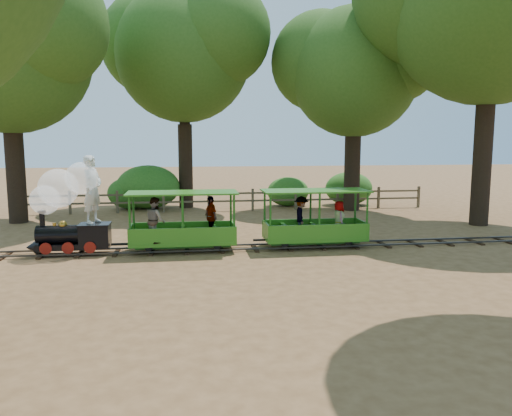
{
  "coord_description": "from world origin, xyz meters",
  "views": [
    {
      "loc": [
        -1.99,
        -14.34,
        3.24
      ],
      "look_at": [
        0.1,
        0.5,
        1.16
      ],
      "focal_mm": 35.0,
      "sensor_mm": 36.0,
      "label": 1
    }
  ],
  "objects": [
    {
      "name": "carriage_front",
      "position": [
        -2.15,
        -0.03,
        0.78
      ],
      "size": [
        3.15,
        1.33,
        1.64
      ],
      "color": "#327C1B",
      "rests_on": "track"
    },
    {
      "name": "shrub_east",
      "position": [
        5.97,
        9.3,
        0.81
      ],
      "size": [
        2.35,
        1.81,
        1.62
      ],
      "primitive_type": "ellipsoid",
      "color": "#2D6B1E",
      "rests_on": "ground"
    },
    {
      "name": "track",
      "position": [
        0.0,
        0.0,
        0.07
      ],
      "size": [
        22.0,
        1.0,
        0.1
      ],
      "color": "#3F3D3A",
      "rests_on": "ground"
    },
    {
      "name": "oak_nc",
      "position": [
        -2.03,
        9.58,
        7.4
      ],
      "size": [
        7.77,
        6.83,
        10.19
      ],
      "color": "#2D2116",
      "rests_on": "ground"
    },
    {
      "name": "fence",
      "position": [
        0.0,
        8.0,
        0.58
      ],
      "size": [
        18.1,
        0.1,
        1.0
      ],
      "color": "brown",
      "rests_on": "ground"
    },
    {
      "name": "shrub_mid_w",
      "position": [
        -3.75,
        9.3,
        1.02
      ],
      "size": [
        2.94,
        2.26,
        2.03
      ],
      "primitive_type": "ellipsoid",
      "color": "#2D6B1E",
      "rests_on": "ground"
    },
    {
      "name": "locomotive",
      "position": [
        -5.25,
        0.08,
        1.54
      ],
      "size": [
        2.3,
        1.08,
        2.83
      ],
      "color": "black",
      "rests_on": "ground"
    },
    {
      "name": "oak_ne",
      "position": [
        5.47,
        7.58,
        6.45
      ],
      "size": [
        7.13,
        6.27,
        9.02
      ],
      "color": "#2D2116",
      "rests_on": "ground"
    },
    {
      "name": "carriage_rear",
      "position": [
        1.81,
        0.06,
        0.74
      ],
      "size": [
        3.15,
        1.39,
        1.64
      ],
      "color": "#327C1B",
      "rests_on": "track"
    },
    {
      "name": "oak_nw",
      "position": [
        -8.53,
        6.08,
        6.83
      ],
      "size": [
        7.74,
        6.81,
        9.62
      ],
      "color": "#2D2116",
      "rests_on": "ground"
    },
    {
      "name": "shrub_mid_e",
      "position": [
        2.91,
        9.3,
        0.7
      ],
      "size": [
        2.03,
        1.56,
        1.41
      ],
      "primitive_type": "ellipsoid",
      "color": "#2D6B1E",
      "rests_on": "ground"
    },
    {
      "name": "ground",
      "position": [
        0.0,
        0.0,
        0.0
      ],
      "size": [
        90.0,
        90.0,
        0.0
      ],
      "primitive_type": "plane",
      "color": "#9F6F44",
      "rests_on": "ground"
    },
    {
      "name": "shrub_west",
      "position": [
        -4.54,
        9.3,
        0.75
      ],
      "size": [
        2.16,
        1.66,
        1.49
      ],
      "primitive_type": "ellipsoid",
      "color": "#2D6B1E",
      "rests_on": "ground"
    }
  ]
}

